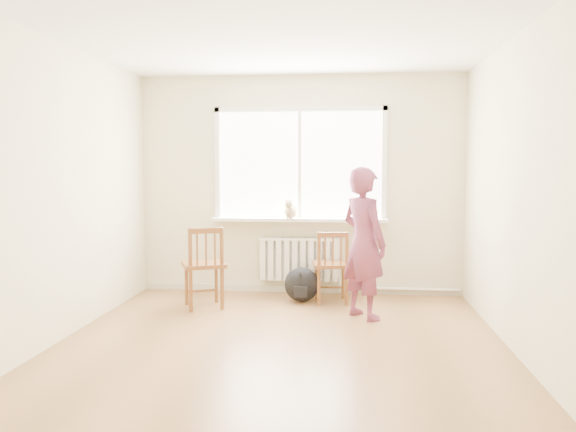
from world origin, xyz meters
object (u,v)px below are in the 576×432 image
(chair_left, at_px, (204,267))
(chair_right, at_px, (332,267))
(backpack, at_px, (302,284))
(person, at_px, (364,243))
(cat, at_px, (291,210))

(chair_left, xyz_separation_m, chair_right, (1.40, 0.38, -0.04))
(chair_left, bearing_deg, backpack, 177.79)
(backpack, bearing_deg, person, -42.10)
(chair_left, xyz_separation_m, cat, (0.89, 0.72, 0.59))
(cat, bearing_deg, person, -41.33)
(chair_left, xyz_separation_m, backpack, (1.05, 0.42, -0.26))
(cat, height_order, backpack, cat)
(cat, bearing_deg, chair_right, -27.51)
(chair_right, relative_size, backpack, 2.07)
(chair_left, height_order, cat, cat)
(chair_left, relative_size, chair_right, 1.09)
(person, distance_m, cat, 1.29)
(cat, relative_size, backpack, 0.93)
(person, xyz_separation_m, cat, (-0.86, 0.93, 0.26))
(cat, bearing_deg, backpack, -56.03)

